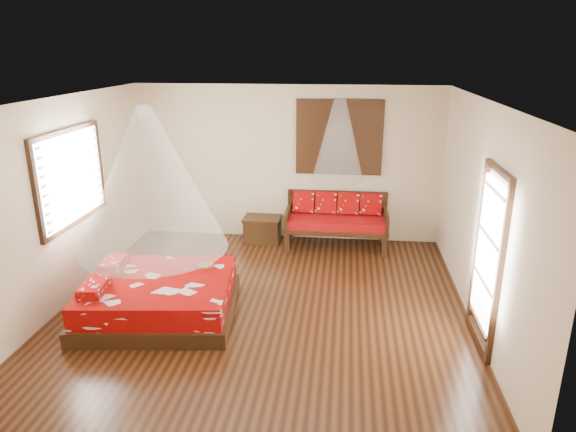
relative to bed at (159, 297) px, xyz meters
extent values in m
cube|color=black|center=(1.36, 0.40, -0.26)|extent=(5.50, 5.50, 0.02)
cube|color=white|center=(1.36, 0.40, 2.56)|extent=(5.50, 5.50, 0.02)
cube|color=beige|center=(-1.40, 0.40, 1.15)|extent=(0.02, 5.50, 2.80)
cube|color=beige|center=(4.12, 0.40, 1.15)|extent=(0.02, 5.50, 2.80)
cube|color=beige|center=(1.36, 3.16, 1.15)|extent=(5.50, 0.02, 2.80)
cube|color=beige|center=(1.36, -2.36, 1.15)|extent=(5.50, 0.02, 2.80)
cube|color=black|center=(0.02, 0.00, -0.15)|extent=(2.13, 1.97, 0.20)
cube|color=#940504|center=(0.02, 0.00, 0.10)|extent=(2.02, 1.86, 0.30)
cube|color=#940504|center=(-0.64, -0.44, 0.31)|extent=(0.33, 0.54, 0.13)
cube|color=#940504|center=(-0.72, 0.29, 0.31)|extent=(0.33, 0.54, 0.13)
cube|color=black|center=(1.44, 2.36, -0.04)|extent=(0.08, 0.08, 0.42)
cube|color=black|center=(3.12, 2.36, -0.04)|extent=(0.08, 0.08, 0.42)
cube|color=black|center=(1.44, 3.04, -0.04)|extent=(0.08, 0.08, 0.42)
cube|color=black|center=(3.12, 3.04, -0.04)|extent=(0.08, 0.08, 0.42)
cube|color=black|center=(2.28, 2.70, 0.13)|extent=(1.80, 0.80, 0.08)
cube|color=#8C0508|center=(2.28, 2.70, 0.24)|extent=(1.74, 0.74, 0.14)
cube|color=black|center=(2.28, 3.06, 0.42)|extent=(1.80, 0.06, 0.55)
cube|color=black|center=(1.42, 2.70, 0.29)|extent=(0.06, 0.80, 0.30)
cube|color=black|center=(3.14, 2.70, 0.29)|extent=(0.06, 0.80, 0.30)
cube|color=#940504|center=(1.68, 2.94, 0.50)|extent=(0.38, 0.20, 0.40)
cube|color=#940504|center=(2.08, 2.94, 0.50)|extent=(0.38, 0.20, 0.40)
cube|color=#940504|center=(2.48, 2.94, 0.50)|extent=(0.38, 0.20, 0.40)
cube|color=#940504|center=(2.88, 2.94, 0.50)|extent=(0.38, 0.20, 0.40)
cube|color=black|center=(0.93, 2.85, -0.04)|extent=(0.64, 0.46, 0.41)
cube|color=black|center=(0.93, 2.85, 0.19)|extent=(0.68, 0.50, 0.05)
cube|color=black|center=(2.28, 3.12, 1.65)|extent=(1.52, 0.06, 1.32)
cube|color=black|center=(2.28, 3.11, 1.65)|extent=(1.35, 0.04, 1.10)
cube|color=black|center=(-1.36, 0.60, 1.45)|extent=(0.08, 1.74, 1.34)
cube|color=white|center=(-1.32, 0.60, 1.45)|extent=(0.04, 1.54, 1.10)
cube|color=black|center=(4.08, -0.20, 0.80)|extent=(0.08, 1.02, 2.16)
cube|color=white|center=(4.06, -0.20, 0.90)|extent=(0.03, 0.82, 1.70)
cylinder|color=brown|center=(0.51, 0.50, 0.26)|extent=(0.23, 0.23, 0.03)
cone|color=white|center=(0.02, 0.00, 1.60)|extent=(1.87, 1.87, 1.80)
cone|color=white|center=(2.28, 2.65, 1.75)|extent=(0.88, 0.88, 1.50)
camera|label=1|loc=(2.41, -5.90, 3.15)|focal=32.00mm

